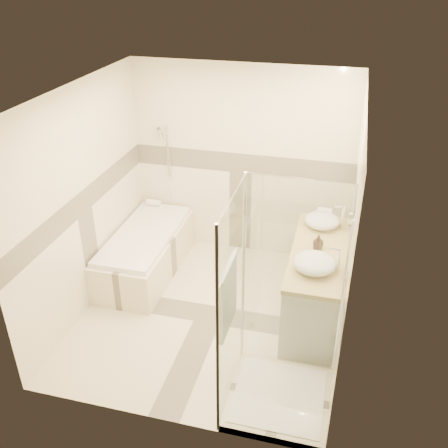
% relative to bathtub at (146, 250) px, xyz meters
% --- Properties ---
extents(room, '(2.82, 3.02, 2.52)m').
position_rel_bathtub_xyz_m(room, '(1.08, -0.64, 0.95)').
color(room, beige).
rests_on(room, ground).
extents(bathtub, '(0.75, 1.70, 0.56)m').
position_rel_bathtub_xyz_m(bathtub, '(0.00, 0.00, 0.00)').
color(bathtub, beige).
rests_on(bathtub, ground).
extents(vanity, '(0.58, 1.62, 0.85)m').
position_rel_bathtub_xyz_m(vanity, '(2.15, -0.35, 0.12)').
color(vanity, silver).
rests_on(vanity, ground).
extents(shower_enclosure, '(0.96, 0.93, 2.04)m').
position_rel_bathtub_xyz_m(shower_enclosure, '(1.86, -1.62, 0.20)').
color(shower_enclosure, beige).
rests_on(shower_enclosure, ground).
extents(vessel_sink_near, '(0.40, 0.40, 0.16)m').
position_rel_bathtub_xyz_m(vessel_sink_near, '(2.13, 0.17, 0.62)').
color(vessel_sink_near, white).
rests_on(vessel_sink_near, vanity).
extents(vessel_sink_far, '(0.42, 0.42, 0.17)m').
position_rel_bathtub_xyz_m(vessel_sink_far, '(2.13, -0.74, 0.63)').
color(vessel_sink_far, white).
rests_on(vessel_sink_far, vanity).
extents(faucet_near, '(0.12, 0.03, 0.30)m').
position_rel_bathtub_xyz_m(faucet_near, '(2.35, 0.17, 0.72)').
color(faucet_near, silver).
rests_on(faucet_near, vanity).
extents(faucet_far, '(0.12, 0.03, 0.29)m').
position_rel_bathtub_xyz_m(faucet_far, '(2.35, -0.74, 0.71)').
color(faucet_far, silver).
rests_on(faucet_far, vanity).
extents(amenity_bottle_a, '(0.09, 0.09, 0.15)m').
position_rel_bathtub_xyz_m(amenity_bottle_a, '(2.13, -0.34, 0.62)').
color(amenity_bottle_a, black).
rests_on(amenity_bottle_a, vanity).
extents(amenity_bottle_b, '(0.13, 0.13, 0.15)m').
position_rel_bathtub_xyz_m(amenity_bottle_b, '(2.13, -0.30, 0.62)').
color(amenity_bottle_b, black).
rests_on(amenity_bottle_b, vanity).
extents(folded_towels, '(0.19, 0.30, 0.09)m').
position_rel_bathtub_xyz_m(folded_towels, '(2.13, 0.34, 0.59)').
color(folded_towels, white).
rests_on(folded_towels, vanity).
extents(rolled_towel, '(0.19, 0.09, 0.09)m').
position_rel_bathtub_xyz_m(rolled_towel, '(-0.16, 0.73, 0.30)').
color(rolled_towel, white).
rests_on(rolled_towel, bathtub).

